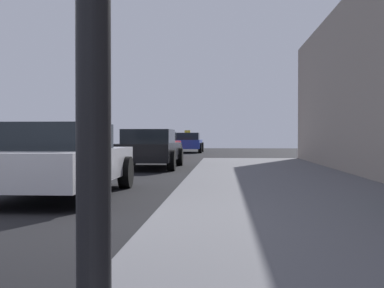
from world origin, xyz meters
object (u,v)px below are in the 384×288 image
(car_red, at_px, (159,145))
(car_blue, at_px, (188,142))
(car_silver, at_px, (58,159))
(car_black, at_px, (150,148))

(car_red, height_order, car_blue, car_blue)
(car_silver, relative_size, car_blue, 1.05)
(car_silver, distance_m, car_blue, 24.45)
(car_silver, distance_m, car_red, 16.08)
(car_red, bearing_deg, car_silver, -89.17)
(car_black, relative_size, car_red, 1.03)
(car_silver, relative_size, car_black, 0.98)
(car_black, height_order, car_blue, car_blue)
(car_black, bearing_deg, car_blue, 89.60)
(car_black, bearing_deg, car_red, 94.89)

